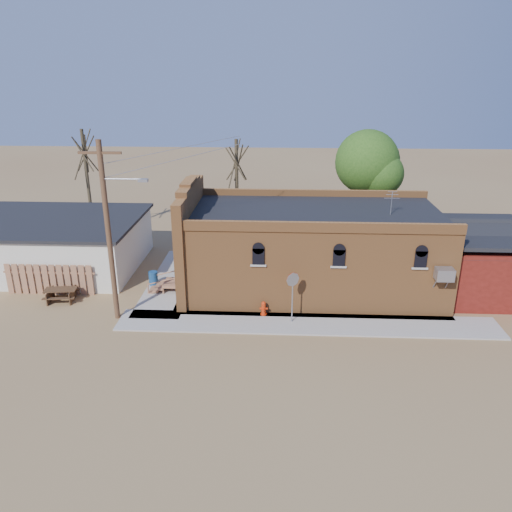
{
  "coord_description": "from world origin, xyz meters",
  "views": [
    {
      "loc": [
        0.01,
        -21.26,
        12.0
      ],
      "look_at": [
        -1.22,
        4.14,
        2.4
      ],
      "focal_mm": 35.0,
      "sensor_mm": 36.0,
      "label": 1
    }
  ],
  "objects_px": {
    "brick_bar": "(307,249)",
    "trash_barrel": "(153,278)",
    "utility_pole": "(109,229)",
    "fire_hydrant": "(264,308)",
    "picnic_table": "(61,293)",
    "stop_sign": "(293,284)"
  },
  "relations": [
    {
      "from": "brick_bar",
      "to": "picnic_table",
      "type": "xyz_separation_m",
      "value": [
        -13.51,
        -2.49,
        -1.88
      ]
    },
    {
      "from": "fire_hydrant",
      "to": "trash_barrel",
      "type": "distance_m",
      "value": 7.47
    },
    {
      "from": "utility_pole",
      "to": "fire_hydrant",
      "type": "xyz_separation_m",
      "value": [
        7.43,
        0.53,
        -4.32
      ]
    },
    {
      "from": "brick_bar",
      "to": "utility_pole",
      "type": "xyz_separation_m",
      "value": [
        -9.79,
        -4.29,
        2.43
      ]
    },
    {
      "from": "fire_hydrant",
      "to": "picnic_table",
      "type": "bearing_deg",
      "value": 165.76
    },
    {
      "from": "stop_sign",
      "to": "picnic_table",
      "type": "xyz_separation_m",
      "value": [
        -12.59,
        1.94,
        -1.66
      ]
    },
    {
      "from": "stop_sign",
      "to": "brick_bar",
      "type": "bearing_deg",
      "value": 68.71
    },
    {
      "from": "brick_bar",
      "to": "trash_barrel",
      "type": "relative_size",
      "value": 20.44
    },
    {
      "from": "fire_hydrant",
      "to": "trash_barrel",
      "type": "bearing_deg",
      "value": 144.16
    },
    {
      "from": "brick_bar",
      "to": "trash_barrel",
      "type": "bearing_deg",
      "value": -178.43
    },
    {
      "from": "fire_hydrant",
      "to": "picnic_table",
      "type": "height_order",
      "value": "fire_hydrant"
    },
    {
      "from": "picnic_table",
      "to": "brick_bar",
      "type": "bearing_deg",
      "value": 3.44
    },
    {
      "from": "picnic_table",
      "to": "stop_sign",
      "type": "bearing_deg",
      "value": -15.75
    },
    {
      "from": "trash_barrel",
      "to": "utility_pole",
      "type": "bearing_deg",
      "value": -101.78
    },
    {
      "from": "brick_bar",
      "to": "picnic_table",
      "type": "height_order",
      "value": "brick_bar"
    },
    {
      "from": "stop_sign",
      "to": "trash_barrel",
      "type": "relative_size",
      "value": 3.31
    },
    {
      "from": "fire_hydrant",
      "to": "picnic_table",
      "type": "xyz_separation_m",
      "value": [
        -11.16,
        1.28,
        0.01
      ]
    },
    {
      "from": "stop_sign",
      "to": "trash_barrel",
      "type": "distance_m",
      "value": 9.19
    },
    {
      "from": "fire_hydrant",
      "to": "utility_pole",
      "type": "bearing_deg",
      "value": 176.36
    },
    {
      "from": "trash_barrel",
      "to": "brick_bar",
      "type": "bearing_deg",
      "value": 1.57
    },
    {
      "from": "brick_bar",
      "to": "utility_pole",
      "type": "bearing_deg",
      "value": -156.31
    },
    {
      "from": "brick_bar",
      "to": "fire_hydrant",
      "type": "height_order",
      "value": "brick_bar"
    }
  ]
}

